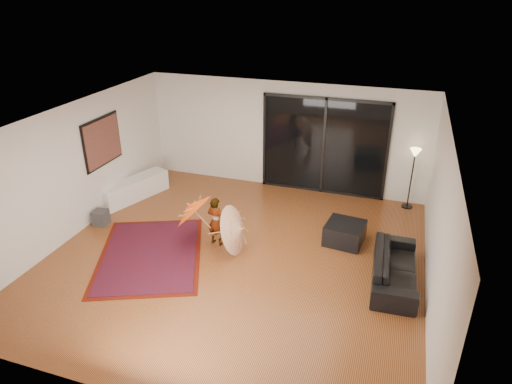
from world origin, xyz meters
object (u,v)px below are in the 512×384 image
at_px(media_console, 134,189).
at_px(sofa, 395,268).
at_px(ottoman, 345,233).
at_px(child, 216,221).

bearing_deg(media_console, sofa, 6.61).
xyz_separation_m(ottoman, child, (-2.46, -0.87, 0.30)).
distance_m(media_console, sofa, 6.37).
distance_m(ottoman, child, 2.63).
distance_m(media_console, child, 3.02).
relative_size(sofa, ottoman, 2.59).
bearing_deg(sofa, ottoman, 42.21).
relative_size(media_console, sofa, 0.95).
bearing_deg(sofa, child, 84.76).
bearing_deg(ottoman, media_console, 175.18).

